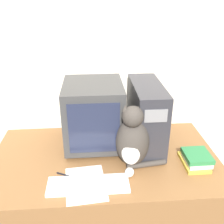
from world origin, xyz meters
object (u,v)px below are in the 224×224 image
object	(u,v)px
book_stack	(196,159)
keyboard	(88,185)
crt_monitor	(94,114)
computer_tower	(146,116)
pen	(69,176)
cat	(133,140)

from	to	relation	value
book_stack	keyboard	bearing A→B (deg)	-167.20
crt_monitor	computer_tower	bearing A→B (deg)	-3.95
computer_tower	pen	world-z (taller)	computer_tower
book_stack	cat	bearing A→B (deg)	175.78
computer_tower	book_stack	distance (m)	0.40
keyboard	book_stack	distance (m)	0.66
keyboard	book_stack	size ratio (longest dim) A/B	2.07
computer_tower	pen	xyz separation A→B (m)	(-0.49, -0.31, -0.21)
book_stack	crt_monitor	bearing A→B (deg)	155.25
crt_monitor	book_stack	bearing A→B (deg)	-24.75
crt_monitor	pen	bearing A→B (deg)	-114.35
keyboard	cat	xyz separation A→B (m)	(0.26, 0.17, 0.16)
computer_tower	cat	bearing A→B (deg)	-118.24
computer_tower	cat	distance (m)	0.26
computer_tower	pen	size ratio (longest dim) A/B	3.41
keyboard	cat	world-z (taller)	cat
book_stack	pen	bearing A→B (deg)	-175.52
crt_monitor	book_stack	size ratio (longest dim) A/B	2.03
keyboard	book_stack	xyz separation A→B (m)	(0.64, 0.15, 0.02)
crt_monitor	computer_tower	xyz separation A→B (m)	(0.34, -0.02, -0.01)
cat	pen	world-z (taller)	cat
book_stack	pen	size ratio (longest dim) A/B	1.49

